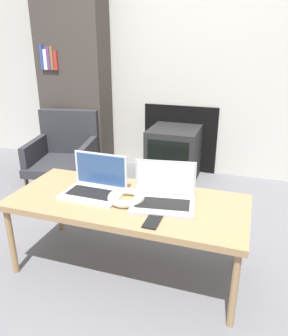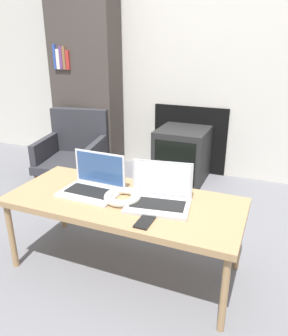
# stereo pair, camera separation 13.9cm
# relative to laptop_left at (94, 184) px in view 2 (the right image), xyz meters

# --- Properties ---
(ground_plane) EXTENTS (14.00, 14.00, 0.00)m
(ground_plane) POSITION_rel_laptop_left_xyz_m (0.21, -0.17, -0.51)
(ground_plane) COLOR slate
(wall_back) EXTENTS (7.00, 0.08, 2.60)m
(wall_back) POSITION_rel_laptop_left_xyz_m (0.21, 1.74, 0.77)
(wall_back) COLOR beige
(wall_back) RESTS_ON ground_plane
(table) EXTENTS (1.34, 0.58, 0.47)m
(table) POSITION_rel_laptop_left_xyz_m (0.21, -0.03, -0.08)
(table) COLOR #9E7A51
(table) RESTS_ON ground_plane
(laptop_left) EXTENTS (0.35, 0.25, 0.22)m
(laptop_left) POSITION_rel_laptop_left_xyz_m (0.00, 0.00, 0.00)
(laptop_left) COLOR silver
(laptop_left) RESTS_ON table
(laptop_right) EXTENTS (0.37, 0.29, 0.22)m
(laptop_right) POSITION_rel_laptop_left_xyz_m (0.42, -0.00, 0.00)
(laptop_right) COLOR #B2B2B7
(laptop_right) RESTS_ON table
(headphones) EXTENTS (0.21, 0.21, 0.04)m
(headphones) POSITION_rel_laptop_left_xyz_m (0.21, -0.05, -0.03)
(headphones) COLOR beige
(headphones) RESTS_ON table
(phone) EXTENTS (0.07, 0.14, 0.01)m
(phone) POSITION_rel_laptop_left_xyz_m (0.42, -0.22, -0.04)
(phone) COLOR black
(phone) RESTS_ON table
(tv) EXTENTS (0.47, 0.50, 0.52)m
(tv) POSITION_rel_laptop_left_xyz_m (0.13, 1.44, -0.25)
(tv) COLOR black
(tv) RESTS_ON ground_plane
(armchair) EXTENTS (0.72, 0.74, 0.65)m
(armchair) POSITION_rel_laptop_left_xyz_m (-0.92, 1.15, -0.22)
(armchair) COLOR #2D2D33
(armchair) RESTS_ON ground_plane
(bookshelf) EXTENTS (0.71, 0.32, 1.88)m
(bookshelf) POSITION_rel_laptop_left_xyz_m (-0.99, 1.54, 0.43)
(bookshelf) COLOR #3F3833
(bookshelf) RESTS_ON ground_plane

